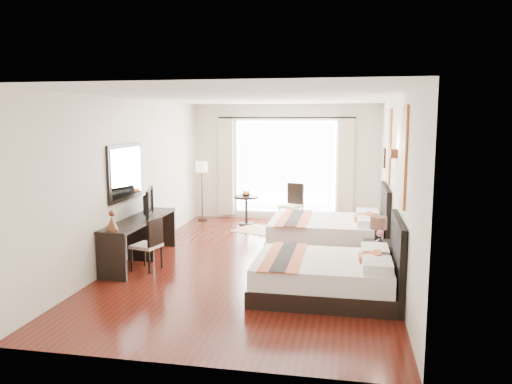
% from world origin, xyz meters
% --- Properties ---
extents(floor, '(4.50, 7.50, 0.01)m').
position_xyz_m(floor, '(0.00, 0.00, -0.01)').
color(floor, '#3C120B').
rests_on(floor, ground).
extents(ceiling, '(4.50, 7.50, 0.02)m').
position_xyz_m(ceiling, '(0.00, 0.00, 2.79)').
color(ceiling, white).
rests_on(ceiling, wall_headboard).
extents(wall_headboard, '(0.01, 7.50, 2.80)m').
position_xyz_m(wall_headboard, '(2.25, 0.00, 1.40)').
color(wall_headboard, silver).
rests_on(wall_headboard, floor).
extents(wall_desk, '(0.01, 7.50, 2.80)m').
position_xyz_m(wall_desk, '(-2.25, 0.00, 1.40)').
color(wall_desk, silver).
rests_on(wall_desk, floor).
extents(wall_window, '(4.50, 0.01, 2.80)m').
position_xyz_m(wall_window, '(0.00, 3.75, 1.40)').
color(wall_window, silver).
rests_on(wall_window, floor).
extents(wall_entry, '(4.50, 0.01, 2.80)m').
position_xyz_m(wall_entry, '(0.00, -3.75, 1.40)').
color(wall_entry, silver).
rests_on(wall_entry, floor).
extents(window_glass, '(2.40, 0.02, 2.20)m').
position_xyz_m(window_glass, '(0.00, 3.73, 1.30)').
color(window_glass, white).
rests_on(window_glass, wall_window).
extents(sheer_curtain, '(2.30, 0.02, 2.10)m').
position_xyz_m(sheer_curtain, '(0.00, 3.67, 1.30)').
color(sheer_curtain, white).
rests_on(sheer_curtain, wall_window).
extents(drape_left, '(0.35, 0.14, 2.35)m').
position_xyz_m(drape_left, '(-1.45, 3.63, 1.28)').
color(drape_left, '#BFB194').
rests_on(drape_left, floor).
extents(drape_right, '(0.35, 0.14, 2.35)m').
position_xyz_m(drape_right, '(1.45, 3.63, 1.28)').
color(drape_right, '#BFB194').
rests_on(drape_right, floor).
extents(art_panel_near, '(0.03, 0.50, 1.35)m').
position_xyz_m(art_panel_near, '(2.23, -1.45, 1.95)').
color(art_panel_near, maroon).
rests_on(art_panel_near, wall_headboard).
extents(art_panel_far, '(0.03, 0.50, 1.35)m').
position_xyz_m(art_panel_far, '(2.23, 1.11, 1.95)').
color(art_panel_far, maroon).
rests_on(art_panel_far, wall_headboard).
extents(wall_sconce, '(0.10, 0.14, 0.14)m').
position_xyz_m(wall_sconce, '(2.19, -0.32, 1.92)').
color(wall_sconce, '#4F2D1C').
rests_on(wall_sconce, wall_headboard).
extents(mirror_frame, '(0.04, 1.25, 0.95)m').
position_xyz_m(mirror_frame, '(-2.22, -0.35, 1.55)').
color(mirror_frame, black).
rests_on(mirror_frame, wall_desk).
extents(mirror_glass, '(0.01, 1.12, 0.82)m').
position_xyz_m(mirror_glass, '(-2.19, -0.35, 1.55)').
color(mirror_glass, white).
rests_on(mirror_glass, mirror_frame).
extents(bed_near, '(2.00, 1.56, 1.12)m').
position_xyz_m(bed_near, '(1.30, -1.45, 0.29)').
color(bed_near, black).
rests_on(bed_near, floor).
extents(bed_far, '(2.18, 1.70, 1.23)m').
position_xyz_m(bed_far, '(1.22, 1.11, 0.32)').
color(bed_far, black).
rests_on(bed_far, floor).
extents(nightstand, '(0.43, 0.53, 0.51)m').
position_xyz_m(nightstand, '(2.00, -0.32, 0.26)').
color(nightstand, black).
rests_on(nightstand, floor).
extents(table_lamp, '(0.26, 0.26, 0.41)m').
position_xyz_m(table_lamp, '(2.00, -0.27, 0.78)').
color(table_lamp, black).
rests_on(table_lamp, nightstand).
extents(vase, '(0.15, 0.15, 0.14)m').
position_xyz_m(vase, '(2.02, -0.52, 0.57)').
color(vase, black).
rests_on(vase, nightstand).
extents(console_desk, '(0.50, 2.20, 0.76)m').
position_xyz_m(console_desk, '(-1.99, -0.35, 0.38)').
color(console_desk, black).
rests_on(console_desk, floor).
extents(television, '(0.35, 0.85, 0.49)m').
position_xyz_m(television, '(-1.97, -0.16, 1.00)').
color(television, black).
rests_on(television, console_desk).
extents(bronze_figurine, '(0.19, 0.19, 0.28)m').
position_xyz_m(bronze_figurine, '(-1.99, -1.35, 0.90)').
color(bronze_figurine, '#4F2D1C').
rests_on(bronze_figurine, console_desk).
extents(desk_chair, '(0.48, 0.48, 0.87)m').
position_xyz_m(desk_chair, '(-1.67, -0.81, 0.26)').
color(desk_chair, beige).
rests_on(desk_chair, floor).
extents(floor_lamp, '(0.29, 0.29, 1.44)m').
position_xyz_m(floor_lamp, '(-1.96, 3.24, 1.21)').
color(floor_lamp, black).
rests_on(floor_lamp, floor).
extents(side_table, '(0.58, 0.58, 0.67)m').
position_xyz_m(side_table, '(-0.82, 3.01, 0.33)').
color(side_table, black).
rests_on(side_table, floor).
extents(fruit_bowl, '(0.29, 0.29, 0.05)m').
position_xyz_m(fruit_bowl, '(-0.82, 3.02, 0.70)').
color(fruit_bowl, '#462D19').
rests_on(fruit_bowl, side_table).
extents(window_chair, '(0.59, 0.59, 0.97)m').
position_xyz_m(window_chair, '(0.23, 3.09, 0.30)').
color(window_chair, beige).
rests_on(window_chair, floor).
extents(jute_rug, '(1.56, 1.33, 0.01)m').
position_xyz_m(jute_rug, '(-0.25, 2.37, 0.01)').
color(jute_rug, tan).
rests_on(jute_rug, floor).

